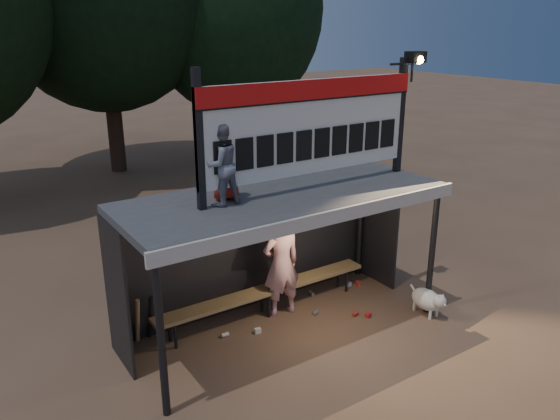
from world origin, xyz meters
name	(u,v)px	position (x,y,z in m)	size (l,w,h in m)	color
ground	(283,328)	(0.00, 0.00, 0.00)	(80.00, 80.00, 0.00)	brown
player	(281,264)	(0.25, 0.43, 0.93)	(0.68, 0.44, 1.85)	white
child_a	(220,165)	(-1.03, 0.03, 2.90)	(0.56, 0.44, 1.15)	slate
child_b	(225,164)	(-0.86, 0.23, 2.84)	(0.51, 0.33, 1.04)	maroon
dugout_shelter	(275,218)	(0.00, 0.24, 1.85)	(5.10, 2.08, 2.32)	#39393C
scoreboard_assembly	(315,123)	(0.56, -0.01, 3.32)	(4.10, 0.27, 1.99)	black
bench	(265,291)	(0.00, 0.55, 0.43)	(4.00, 0.35, 0.48)	olive
tree_right	(233,9)	(5.00, 10.50, 5.19)	(6.08, 6.08, 8.72)	#2F1F15
dog	(428,300)	(2.31, -0.99, 0.28)	(0.36, 0.81, 0.49)	beige
bats	(138,321)	(-2.14, 0.82, 0.43)	(0.47, 0.33, 0.84)	#916644
litter	(320,307)	(0.89, 0.17, 0.04)	(3.07, 1.29, 0.08)	#AD2D1D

